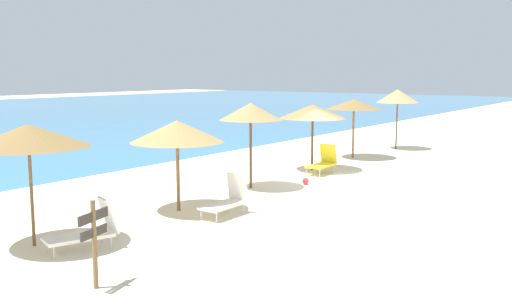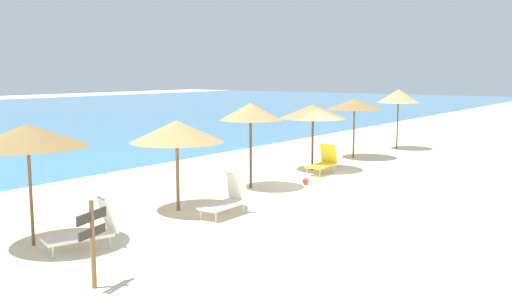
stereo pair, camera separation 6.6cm
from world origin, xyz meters
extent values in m
plane|color=beige|center=(0.00, 0.00, 0.00)|extent=(160.00, 160.00, 0.00)
cylinder|color=brown|center=(-10.82, 1.52, 1.19)|extent=(0.07, 0.07, 2.38)
cone|color=olive|center=(-10.82, 1.52, 2.48)|extent=(2.64, 2.64, 0.50)
cylinder|color=brown|center=(-6.51, 1.19, 1.04)|extent=(0.10, 0.10, 2.08)
cone|color=#9E7F4C|center=(-6.51, 1.19, 2.24)|extent=(2.60, 2.60, 0.60)
cylinder|color=brown|center=(-2.76, 1.45, 1.22)|extent=(0.09, 0.09, 2.43)
cone|color=#9E7F4C|center=(-2.76, 1.45, 2.56)|extent=(2.08, 2.08, 0.57)
cylinder|color=brown|center=(1.51, 1.57, 1.10)|extent=(0.09, 0.09, 2.21)
cone|color=olive|center=(1.51, 1.57, 2.33)|extent=(2.67, 2.67, 0.54)
cylinder|color=brown|center=(5.45, 1.74, 1.18)|extent=(0.09, 0.09, 2.35)
cone|color=olive|center=(5.45, 1.74, 2.43)|extent=(2.51, 2.51, 0.46)
cylinder|color=brown|center=(9.56, 1.36, 1.24)|extent=(0.07, 0.07, 2.49)
cone|color=tan|center=(9.56, 1.36, 2.67)|extent=(2.12, 2.12, 0.67)
cube|color=white|center=(-10.45, 0.42, 0.30)|extent=(1.57, 1.07, 0.07)
cube|color=white|center=(-9.80, 0.19, 0.70)|extent=(0.47, 0.69, 0.77)
cylinder|color=silver|center=(-10.94, 0.87, 0.13)|extent=(0.04, 0.04, 0.27)
cylinder|color=silver|center=(-11.11, 0.36, 0.13)|extent=(0.04, 0.04, 0.27)
cylinder|color=silver|center=(-9.78, 0.47, 0.13)|extent=(0.04, 0.04, 0.27)
cylinder|color=silver|center=(-9.96, -0.04, 0.13)|extent=(0.04, 0.04, 0.27)
cube|color=white|center=(-6.33, -0.25, 0.31)|extent=(1.40, 0.64, 0.07)
cube|color=white|center=(-5.67, -0.24, 0.70)|extent=(0.20, 0.63, 0.78)
cylinder|color=silver|center=(-6.93, 0.00, 0.14)|extent=(0.04, 0.04, 0.28)
cylinder|color=silver|center=(-6.92, -0.53, 0.14)|extent=(0.04, 0.04, 0.28)
cylinder|color=silver|center=(-5.74, 0.02, 0.14)|extent=(0.04, 0.04, 0.28)
cylinder|color=silver|center=(-5.73, -0.51, 0.14)|extent=(0.04, 0.04, 0.28)
cube|color=yellow|center=(0.83, 0.80, 0.34)|extent=(1.32, 0.68, 0.07)
cube|color=yellow|center=(1.44, 0.81, 0.73)|extent=(0.25, 0.67, 0.76)
cylinder|color=silver|center=(0.27, 1.08, 0.15)|extent=(0.04, 0.04, 0.31)
cylinder|color=silver|center=(0.27, 0.51, 0.15)|extent=(0.04, 0.04, 0.31)
cylinder|color=silver|center=(1.38, 1.09, 0.15)|extent=(0.04, 0.04, 0.31)
cylinder|color=silver|center=(1.38, 0.52, 0.15)|extent=(0.04, 0.04, 0.31)
cylinder|color=brown|center=(-11.65, -1.66, 0.81)|extent=(0.09, 0.09, 1.61)
cube|color=#332D28|center=(-11.65, -1.66, 1.32)|extent=(0.82, 0.27, 0.18)
cube|color=#332D28|center=(-11.65, -1.66, 1.03)|extent=(0.71, 0.21, 0.16)
sphere|color=red|center=(-1.18, 0.25, 0.12)|extent=(0.24, 0.24, 0.24)
camera|label=1|loc=(-17.92, -9.73, 3.84)|focal=40.10mm
camera|label=2|loc=(-17.88, -9.79, 3.84)|focal=40.10mm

